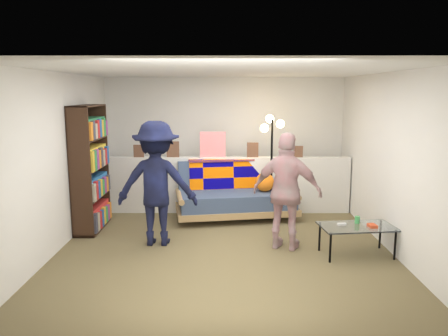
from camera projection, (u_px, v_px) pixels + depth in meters
The scene contains 10 objects.
ground at pixel (224, 247), 6.08m from camera, with size 5.00×5.00×0.00m, color brown.
room_shell at pixel (224, 125), 6.26m from camera, with size 4.60×5.05×2.45m.
half_wall_ledge at pixel (224, 185), 7.77m from camera, with size 4.45×0.15×1.00m, color silver.
ledge_decor at pixel (211, 147), 7.63m from camera, with size 2.97×0.02×0.45m.
futon_sofa at pixel (237, 194), 7.46m from camera, with size 2.14×1.26×0.87m.
bookshelf at pixel (90, 172), 6.76m from camera, with size 0.32×0.97×1.94m.
coffee_table at pixel (357, 228), 5.73m from camera, with size 1.01×0.63×0.50m.
floor_lamp at pixel (271, 145), 7.38m from camera, with size 0.41×0.34×1.75m.
person_left at pixel (157, 183), 6.09m from camera, with size 1.13×0.65×1.74m, color black.
person_right at pixel (287, 192), 5.90m from camera, with size 0.94×0.39×1.61m, color pink.
Camera 1 is at (0.01, -5.80, 2.14)m, focal length 35.00 mm.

